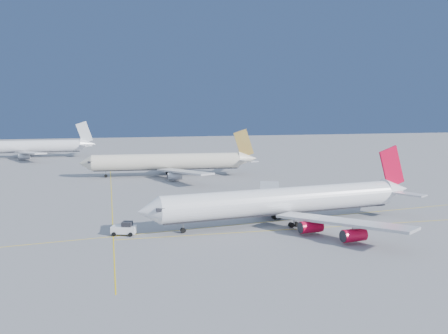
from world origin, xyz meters
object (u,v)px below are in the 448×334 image
airliner_virgin (287,201)px  airliner_third (27,147)px  airliner_etihad (171,162)px  pushback_tug (124,229)px

airliner_virgin → airliner_third: (-69.71, 139.88, 0.29)m
airliner_virgin → airliner_etihad: bearing=94.0°
airliner_etihad → pushback_tug: size_ratio=12.15×
airliner_virgin → airliner_etihad: airliner_etihad is taller
airliner_virgin → airliner_third: bearing=108.5°
airliner_virgin → airliner_etihad: 71.64m
airliner_etihad → airliner_third: (-54.82, 69.81, 0.12)m
airliner_etihad → airliner_third: 88.76m
airliner_etihad → pushback_tug: (-17.41, -72.05, -3.53)m
airliner_third → airliner_etihad: bearing=-52.3°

